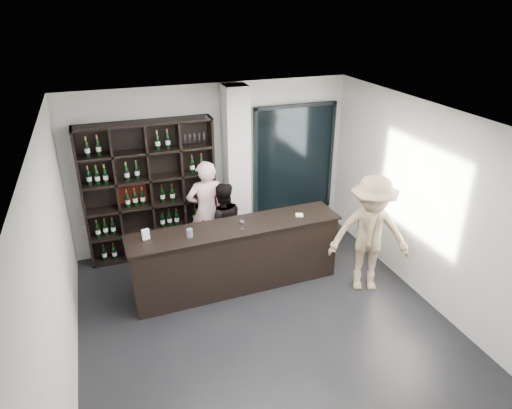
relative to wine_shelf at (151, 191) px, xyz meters
name	(u,v)px	position (x,y,z in m)	size (l,w,h in m)	color
floor	(267,328)	(1.15, -2.57, -1.20)	(5.00, 5.50, 0.01)	black
wine_shelf	(151,191)	(0.00, 0.00, 0.00)	(2.20, 0.35, 2.40)	black
structural_column	(237,169)	(1.50, -0.10, 0.25)	(0.40, 0.40, 2.90)	silver
glass_panel	(294,160)	(2.70, 0.12, 0.20)	(1.60, 0.08, 2.10)	black
tasting_counter	(237,257)	(1.05, -1.47, -0.66)	(3.26, 0.68, 1.07)	black
taster_pink	(207,211)	(0.85, -0.44, -0.31)	(0.65, 0.43, 1.78)	#FEC4C5
taster_black	(223,224)	(1.05, -0.72, -0.46)	(0.72, 0.56, 1.47)	black
customer	(370,235)	(2.95, -2.17, -0.26)	(1.22, 0.70, 1.88)	#917A59
wine_glass	(242,224)	(1.10, -1.59, -0.03)	(0.08, 0.08, 0.18)	white
spit_cup	(190,233)	(0.34, -1.56, -0.07)	(0.09, 0.09, 0.12)	#AFBDCE
napkin_stack	(299,215)	(2.10, -1.46, -0.12)	(0.11, 0.11, 0.02)	white
card_stand	(146,234)	(-0.27, -1.42, -0.05)	(0.10, 0.05, 0.15)	white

